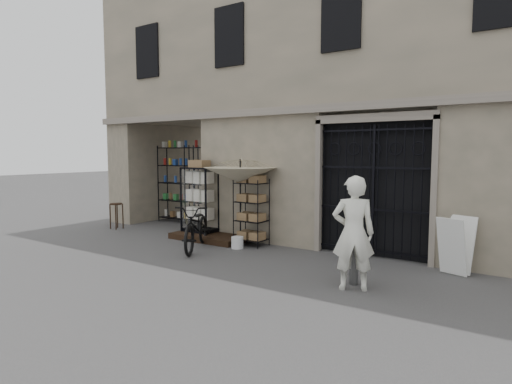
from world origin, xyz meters
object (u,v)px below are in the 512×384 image
Objects in this scene: wire_rack at (251,213)px; steel_bollard at (354,261)px; shopkeeper at (352,289)px; white_bucket at (237,243)px; wooden_stool at (117,215)px; easel_sign at (456,245)px; display_cabinet at (200,203)px; market_umbrella at (240,171)px; bicycle at (197,249)px.

steel_bollard is (3.22, -1.58, -0.38)m from wire_rack.
steel_bollard is 0.51m from shopkeeper.
wooden_stool is (-4.56, 0.12, 0.26)m from white_bucket.
easel_sign is (4.67, 0.49, 0.41)m from white_bucket.
easel_sign is (6.32, -0.05, -0.37)m from display_cabinet.
display_cabinet is 6.33m from easel_sign.
market_umbrella is 1.23× the size of bicycle.
bicycle is (-0.54, -0.99, -1.82)m from market_umbrella.
shopkeeper is at bearing -39.16° from bicycle.
bicycle reaches higher than shopkeeper.
wire_rack is 4.59m from easel_sign.
wire_rack reaches higher than steel_bollard.
white_bucket reaches higher than shopkeeper.
display_cabinet reaches higher than wire_rack.
display_cabinet is at bearing -47.79° from shopkeeper.
market_umbrella reaches higher than white_bucket.
display_cabinet is 0.91× the size of bicycle.
display_cabinet is 1.15× the size of wire_rack.
shopkeeper is (3.40, -1.40, -0.14)m from white_bucket.
white_bucket is 0.27× the size of easel_sign.
bicycle is (-0.72, -0.61, -0.14)m from white_bucket.
white_bucket is at bearing -64.35° from market_umbrella.
white_bucket is 3.52m from steel_bollard.
display_cabinet is 0.99× the size of shopkeeper.
wooden_stool reaches higher than white_bucket.
market_umbrella is 2.37× the size of easel_sign.
steel_bollard is at bearing -99.97° from shopkeeper.
shopkeeper is at bearing -10.82° from wooden_stool.
steel_bollard is at bearing -9.02° from wooden_stool.
market_umbrella reaches higher than steel_bollard.
wire_rack is 3.87m from shopkeeper.
wooden_stool is at bearing 178.51° from white_bucket.
display_cabinet is at bearing 173.47° from market_umbrella.
market_umbrella is 8.73× the size of white_bucket.
display_cabinet reaches higher than steel_bollard.
display_cabinet is 2.24× the size of steel_bollard.
wire_rack reaches higher than bicycle.
steel_bollard is 2.12m from easel_sign.
steel_bollard is at bearing -18.83° from white_bucket.
easel_sign is at bearing 50.16° from steel_bollard.
shopkeeper is at bearing -28.10° from wire_rack.
steel_bollard is at bearing -23.28° from market_umbrella.
wire_rack is 2.13× the size of wooden_stool.
steel_bollard is 0.44× the size of shopkeeper.
market_umbrella is at bearing -53.11° from shopkeeper.
easel_sign reaches higher than white_bucket.
bicycle is 4.09m from steel_bollard.
market_umbrella is 2.14m from bicycle.
wire_rack reaches higher than white_bucket.
easel_sign is (4.85, 0.12, -1.27)m from market_umbrella.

